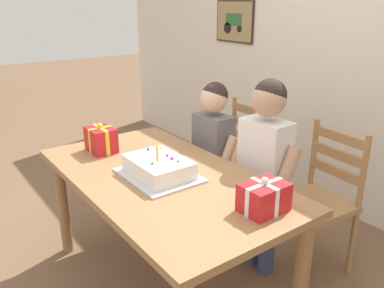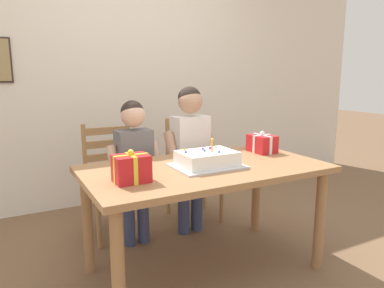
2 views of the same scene
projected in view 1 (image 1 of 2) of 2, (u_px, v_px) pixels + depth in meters
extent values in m
plane|color=brown|center=(165.00, 285.00, 2.41)|extent=(20.00, 20.00, 0.00)
cube|color=silver|center=(356.00, 49.00, 2.91)|extent=(6.40, 0.08, 2.60)
cube|color=#332823|center=(235.00, 21.00, 3.80)|extent=(0.51, 0.02, 0.39)
cube|color=#9E8456|center=(234.00, 21.00, 3.80)|extent=(0.48, 0.01, 0.36)
cube|color=#28662D|center=(234.00, 19.00, 3.79)|extent=(0.22, 0.01, 0.11)
cylinder|color=black|center=(227.00, 28.00, 3.88)|extent=(0.10, 0.01, 0.10)
cylinder|color=black|center=(239.00, 29.00, 3.75)|extent=(0.06, 0.01, 0.06)
cube|color=#9E7047|center=(162.00, 179.00, 2.17)|extent=(1.57, 0.85, 0.04)
cylinder|color=#9E7047|center=(63.00, 206.00, 2.64)|extent=(0.07, 0.07, 0.69)
cylinder|color=#9E7047|center=(153.00, 180.00, 3.02)|extent=(0.07, 0.07, 0.69)
cylinder|color=#9E7047|center=(300.00, 277.00, 1.95)|extent=(0.07, 0.07, 0.69)
cube|color=silver|center=(158.00, 175.00, 2.15)|extent=(0.44, 0.34, 0.01)
cube|color=white|center=(158.00, 166.00, 2.13)|extent=(0.36, 0.26, 0.09)
cylinder|color=orange|center=(157.00, 155.00, 2.07)|extent=(0.01, 0.01, 0.07)
sphere|color=yellow|center=(157.00, 147.00, 2.06)|extent=(0.02, 0.02, 0.02)
sphere|color=purple|center=(172.00, 158.00, 2.10)|extent=(0.02, 0.02, 0.02)
sphere|color=purple|center=(167.00, 155.00, 2.15)|extent=(0.02, 0.02, 0.02)
sphere|color=green|center=(178.00, 161.00, 2.07)|extent=(0.01, 0.01, 0.01)
sphere|color=blue|center=(158.00, 157.00, 2.13)|extent=(0.02, 0.02, 0.02)
sphere|color=blue|center=(148.00, 149.00, 2.23)|extent=(0.02, 0.02, 0.02)
sphere|color=yellow|center=(161.00, 148.00, 2.25)|extent=(0.01, 0.01, 0.01)
sphere|color=blue|center=(152.00, 163.00, 2.04)|extent=(0.01, 0.01, 0.01)
cube|color=red|center=(101.00, 140.00, 2.48)|extent=(0.19, 0.15, 0.15)
cube|color=yellow|center=(101.00, 140.00, 2.48)|extent=(0.20, 0.02, 0.16)
cube|color=yellow|center=(101.00, 140.00, 2.48)|extent=(0.02, 0.15, 0.16)
sphere|color=yellow|center=(100.00, 126.00, 2.45)|extent=(0.04, 0.04, 0.04)
cube|color=red|center=(264.00, 197.00, 1.78)|extent=(0.15, 0.21, 0.13)
cube|color=white|center=(264.00, 197.00, 1.78)|extent=(0.16, 0.02, 0.14)
cube|color=white|center=(264.00, 197.00, 1.78)|extent=(0.02, 0.21, 0.14)
sphere|color=white|center=(265.00, 181.00, 1.75)|extent=(0.04, 0.04, 0.04)
cube|color=#A87A4C|center=(231.00, 166.00, 3.01)|extent=(0.42, 0.42, 0.04)
cylinder|color=#A87A4C|center=(227.00, 211.00, 2.84)|extent=(0.04, 0.04, 0.43)
cylinder|color=#A87A4C|center=(196.00, 191.00, 3.13)|extent=(0.04, 0.04, 0.43)
cylinder|color=#A87A4C|center=(265.00, 196.00, 3.05)|extent=(0.04, 0.04, 0.43)
cylinder|color=#A87A4C|center=(232.00, 179.00, 3.34)|extent=(0.04, 0.04, 0.43)
cylinder|color=#A87A4C|center=(269.00, 137.00, 2.89)|extent=(0.04, 0.04, 0.45)
cylinder|color=#A87A4C|center=(234.00, 125.00, 3.18)|extent=(0.04, 0.04, 0.45)
cube|color=#A87A4C|center=(250.00, 139.00, 3.06)|extent=(0.36, 0.02, 0.06)
cube|color=#A87A4C|center=(251.00, 125.00, 3.02)|extent=(0.36, 0.02, 0.06)
cube|color=#A87A4C|center=(252.00, 111.00, 2.98)|extent=(0.36, 0.02, 0.06)
cube|color=#A87A4C|center=(311.00, 204.00, 2.45)|extent=(0.46, 0.46, 0.04)
cylinder|color=#A87A4C|center=(308.00, 262.00, 2.28)|extent=(0.04, 0.04, 0.43)
cylinder|color=#A87A4C|center=(265.00, 231.00, 2.59)|extent=(0.04, 0.04, 0.43)
cylinder|color=#A87A4C|center=(352.00, 243.00, 2.46)|extent=(0.04, 0.04, 0.43)
cylinder|color=#A87A4C|center=(307.00, 216.00, 2.77)|extent=(0.04, 0.04, 0.43)
cylinder|color=#A87A4C|center=(364.00, 172.00, 2.30)|extent=(0.04, 0.04, 0.45)
cylinder|color=#A87A4C|center=(314.00, 152.00, 2.61)|extent=(0.04, 0.04, 0.45)
cube|color=#A87A4C|center=(336.00, 171.00, 2.48)|extent=(0.36, 0.06, 0.06)
cube|color=#A87A4C|center=(338.00, 155.00, 2.44)|extent=(0.36, 0.06, 0.06)
cube|color=#A87A4C|center=(340.00, 137.00, 2.40)|extent=(0.36, 0.06, 0.06)
cylinder|color=#38426B|center=(267.00, 240.00, 2.46)|extent=(0.10, 0.10, 0.46)
cylinder|color=#38426B|center=(252.00, 231.00, 2.56)|extent=(0.10, 0.10, 0.46)
cube|color=white|center=(264.00, 163.00, 2.34)|extent=(0.29, 0.19, 0.53)
cylinder|color=tan|center=(285.00, 178.00, 2.19)|extent=(0.09, 0.22, 0.35)
cylinder|color=tan|center=(238.00, 158.00, 2.46)|extent=(0.09, 0.22, 0.35)
sphere|color=tan|center=(269.00, 100.00, 2.21)|extent=(0.20, 0.20, 0.20)
sphere|color=#2D231E|center=(270.00, 95.00, 2.21)|extent=(0.19, 0.19, 0.19)
cylinder|color=#38426B|center=(217.00, 211.00, 2.84)|extent=(0.09, 0.09, 0.43)
cylinder|color=#38426B|center=(206.00, 205.00, 2.93)|extent=(0.09, 0.09, 0.43)
cube|color=slate|center=(213.00, 149.00, 2.73)|extent=(0.27, 0.17, 0.49)
cylinder|color=#E0B293|center=(226.00, 160.00, 2.59)|extent=(0.08, 0.20, 0.32)
cylinder|color=#E0B293|center=(194.00, 146.00, 2.84)|extent=(0.08, 0.20, 0.32)
sphere|color=#E0B293|center=(214.00, 99.00, 2.61)|extent=(0.18, 0.18, 0.18)
sphere|color=#2D231E|center=(215.00, 95.00, 2.60)|extent=(0.17, 0.17, 0.17)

